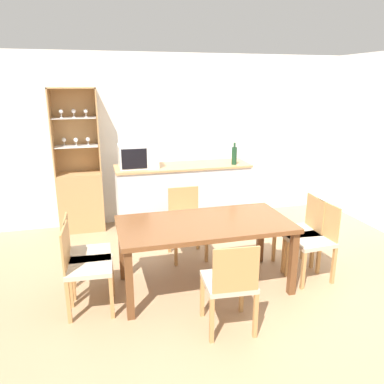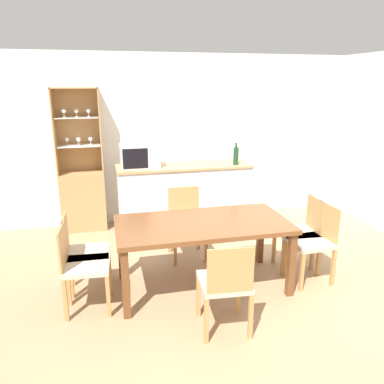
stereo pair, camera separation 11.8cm
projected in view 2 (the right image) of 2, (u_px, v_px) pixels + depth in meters
ground_plane at (253, 299)px, 3.80m from camera, size 18.00×18.00×0.00m
wall_back at (193, 138)px, 5.90m from camera, size 6.80×0.06×2.55m
kitchen_counter at (184, 199)px, 5.40m from camera, size 1.89×0.57×1.01m
display_cabinet at (83, 189)px, 5.52m from camera, size 0.64×0.36×2.06m
dining_table at (203, 229)px, 3.88m from camera, size 1.78×0.89×0.73m
dining_chair_head_far at (186, 222)px, 4.65m from camera, size 0.42×0.42×0.86m
dining_chair_head_near at (225, 284)px, 3.21m from camera, size 0.45×0.45×0.86m
dining_chair_side_left_far at (83, 253)px, 3.79m from camera, size 0.43×0.43×0.86m
dining_chair_side_right_near at (313, 241)px, 4.08m from camera, size 0.45×0.45×0.86m
dining_chair_side_right_far at (301, 232)px, 4.33m from camera, size 0.45×0.45×0.86m
dining_chair_side_left_near at (82, 265)px, 3.54m from camera, size 0.45×0.45×0.86m
microwave at (139, 156)px, 5.11m from camera, size 0.52×0.40×0.31m
wine_bottle at (236, 156)px, 5.24m from camera, size 0.07×0.07×0.31m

